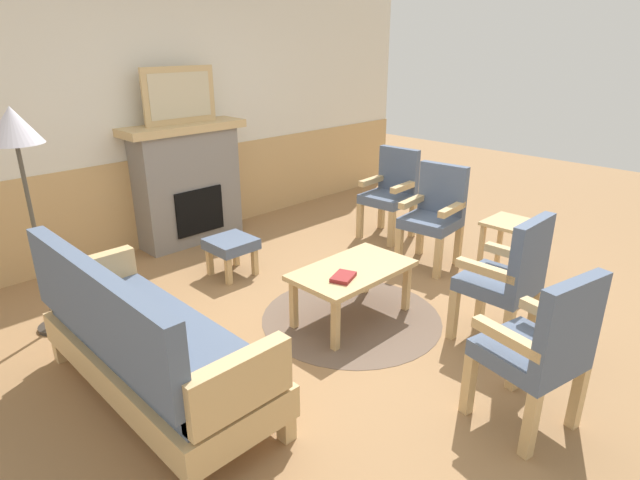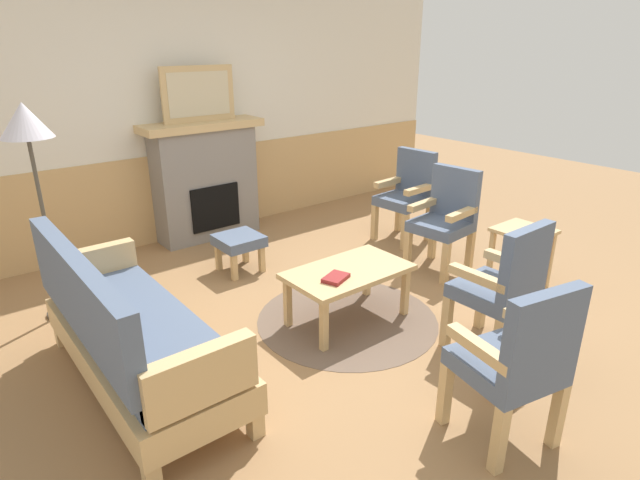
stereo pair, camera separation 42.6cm
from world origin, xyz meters
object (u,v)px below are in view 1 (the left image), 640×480
object	(u,v)px
fireplace	(188,183)
side_table	(511,234)
armchair_by_window_left	(391,189)
armchair_front_left	(542,346)
book_on_table	(343,277)
armchair_near_fireplace	(435,211)
coffee_table	(352,274)
couch	(148,344)
armchair_front_center	(509,275)
floor_lamp_by_couch	(16,141)
footstool	(231,246)
framed_picture	(180,95)

from	to	relation	value
fireplace	side_table	xyz separation A→B (m)	(1.55, -2.90, -0.22)
armchair_by_window_left	armchair_front_left	xyz separation A→B (m)	(-1.92, -2.51, 0.00)
book_on_table	armchair_by_window_left	xyz separation A→B (m)	(1.91, 1.04, 0.08)
armchair_near_fireplace	armchair_by_window_left	distance (m)	0.85
fireplace	coffee_table	xyz separation A→B (m)	(-0.04, -2.40, -0.27)
couch	armchair_front_center	size ratio (longest dim) A/B	1.84
armchair_by_window_left	armchair_near_fireplace	bearing A→B (deg)	-112.86
side_table	coffee_table	bearing A→B (deg)	162.31
armchair_front_center	floor_lamp_by_couch	xyz separation A→B (m)	(-2.26, 2.52, 0.91)
armchair_front_left	armchair_front_center	xyz separation A→B (m)	(0.72, 0.55, 0.00)
fireplace	floor_lamp_by_couch	world-z (taller)	floor_lamp_by_couch
footstool	armchair_by_window_left	size ratio (longest dim) A/B	0.41
couch	coffee_table	world-z (taller)	couch
footstool	armchair_front_left	xyz separation A→B (m)	(-0.03, -2.91, 0.25)
armchair_near_fireplace	side_table	xyz separation A→B (m)	(0.21, -0.68, -0.10)
armchair_by_window_left	floor_lamp_by_couch	size ratio (longest dim) A/B	0.58
footstool	floor_lamp_by_couch	bearing A→B (deg)	174.17
armchair_front_center	floor_lamp_by_couch	world-z (taller)	floor_lamp_by_couch
armchair_by_window_left	side_table	world-z (taller)	armchair_by_window_left
book_on_table	armchair_front_left	distance (m)	1.47
couch	armchair_by_window_left	xyz separation A→B (m)	(3.33, 0.76, 0.14)
framed_picture	coffee_table	distance (m)	2.67
side_table	floor_lamp_by_couch	world-z (taller)	floor_lamp_by_couch
side_table	floor_lamp_by_couch	distance (m)	4.03
framed_picture	side_table	xyz separation A→B (m)	(1.55, -2.90, -1.13)
book_on_table	footstool	world-z (taller)	book_on_table
couch	side_table	world-z (taller)	couch
fireplace	coffee_table	world-z (taller)	fireplace
coffee_table	framed_picture	bearing A→B (deg)	89.02
armchair_near_fireplace	floor_lamp_by_couch	distance (m)	3.52
framed_picture	armchair_front_left	size ratio (longest dim) A/B	0.82
fireplace	framed_picture	xyz separation A→B (m)	(0.00, 0.00, 0.91)
fireplace	couch	size ratio (longest dim) A/B	0.72
armchair_near_fireplace	side_table	bearing A→B (deg)	-73.06
couch	armchair_front_center	world-z (taller)	same
footstool	armchair_front_center	world-z (taller)	armchair_front_center
armchair_front_center	footstool	bearing A→B (deg)	106.48
framed_picture	side_table	distance (m)	3.48
fireplace	armchair_front_left	xyz separation A→B (m)	(-0.25, -3.95, -0.11)
armchair_near_fireplace	footstool	bearing A→B (deg)	143.04
framed_picture	footstool	world-z (taller)	framed_picture
armchair_near_fireplace	book_on_table	bearing A→B (deg)	-170.68
armchair_near_fireplace	armchair_front_center	world-z (taller)	same
couch	coffee_table	xyz separation A→B (m)	(1.61, -0.19, -0.01)
couch	armchair_near_fireplace	distance (m)	3.00
coffee_table	side_table	size ratio (longest dim) A/B	1.75
armchair_front_left	armchair_by_window_left	bearing A→B (deg)	52.65
armchair_by_window_left	couch	bearing A→B (deg)	-167.05
coffee_table	armchair_by_window_left	xyz separation A→B (m)	(1.71, 0.96, 0.15)
floor_lamp_by_couch	footstool	bearing A→B (deg)	-5.83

